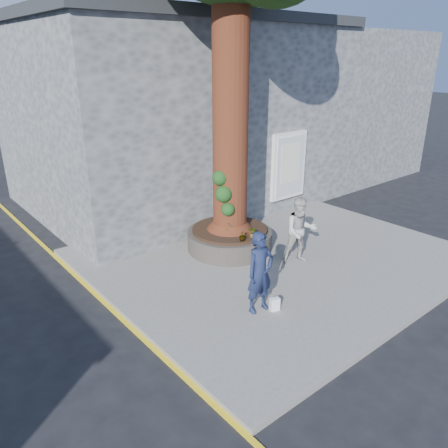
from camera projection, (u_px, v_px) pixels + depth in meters
ground at (259, 289)px, 10.20m from camera, size 120.00×120.00×0.00m
pavement at (273, 255)px, 11.78m from camera, size 9.00×8.00×0.12m
yellow_line at (120, 317)px, 9.11m from camera, size 0.10×30.00×0.01m
stone_shop at (173, 113)px, 15.71m from camera, size 10.30×8.30×6.30m
neighbour_shop at (316, 103)px, 20.51m from camera, size 6.00×8.00×6.00m
planter at (230, 239)px, 11.96m from camera, size 2.30×2.30×0.60m
man at (260, 272)px, 8.86m from camera, size 0.67×0.46×1.75m
woman at (300, 231)px, 10.99m from camera, size 1.05×0.99×1.72m
shopping_bag at (275, 304)px, 9.10m from camera, size 0.23×0.18×0.28m
plant_a at (229, 227)px, 11.38m from camera, size 0.24×0.24×0.39m
plant_b at (239, 209)px, 12.71m from camera, size 0.28×0.29×0.41m
plant_c at (242, 235)px, 11.00m from camera, size 0.21×0.21×0.29m
plant_d at (253, 232)px, 11.22m from camera, size 0.29×0.31×0.29m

